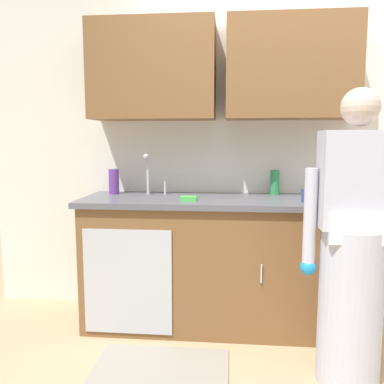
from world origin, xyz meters
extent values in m
plane|color=tan|center=(0.00, 0.00, 0.00)|extent=(9.00, 9.00, 0.00)
cube|color=silver|center=(0.00, 1.05, 1.35)|extent=(4.80, 0.10, 2.70)
cube|color=brown|center=(-1.04, 0.83, 1.85)|extent=(0.91, 0.34, 0.70)
cube|color=brown|center=(-0.05, 0.83, 1.85)|extent=(0.91, 0.34, 0.70)
cube|color=brown|center=(-0.55, 0.70, 0.45)|extent=(1.90, 0.60, 0.90)
cube|color=#B7BABF|center=(-1.15, 0.39, 0.41)|extent=(0.60, 0.01, 0.72)
cylinder|color=silver|center=(-0.27, 0.39, 0.50)|extent=(0.01, 0.01, 0.12)
cylinder|color=silver|center=(0.16, 0.39, 0.50)|extent=(0.01, 0.01, 0.12)
cube|color=#595960|center=(-0.55, 0.70, 0.92)|extent=(1.96, 0.66, 0.04)
cube|color=#B7BABF|center=(-1.05, 0.70, 0.92)|extent=(0.50, 0.36, 0.03)
cylinder|color=#B7BABF|center=(-1.09, 0.85, 1.09)|extent=(0.02, 0.02, 0.30)
sphere|color=#B7BABF|center=(-1.09, 0.79, 1.23)|extent=(0.04, 0.04, 0.04)
cylinder|color=#B7BABF|center=(-0.96, 0.85, 0.99)|extent=(0.02, 0.02, 0.10)
cube|color=white|center=(0.19, 0.03, 0.03)|extent=(0.20, 0.26, 0.06)
cylinder|color=silver|center=(0.19, 0.05, 0.44)|extent=(0.34, 0.34, 0.88)
cube|color=silver|center=(0.19, 0.05, 1.14)|extent=(0.38, 0.22, 0.52)
sphere|color=#CAB19B|center=(0.19, 0.05, 1.52)|extent=(0.20, 0.20, 0.20)
cube|color=white|center=(0.19, -0.07, 0.90)|extent=(0.32, 0.04, 0.16)
cylinder|color=silver|center=(-0.04, 0.07, 0.93)|extent=(0.07, 0.07, 0.55)
sphere|color=#1E8CCC|center=(-0.04, 0.07, 0.65)|extent=(0.09, 0.09, 0.09)
cube|color=gray|center=(-0.87, 0.05, 0.01)|extent=(0.80, 0.50, 0.01)
cylinder|color=#66388C|center=(-1.36, 0.84, 1.04)|extent=(0.08, 0.08, 0.19)
cylinder|color=#2D8C4C|center=(-0.14, 0.92, 1.03)|extent=(0.07, 0.07, 0.19)
cylinder|color=#E05933|center=(0.37, 0.92, 1.03)|extent=(0.06, 0.06, 0.19)
cylinder|color=#33478C|center=(0.04, 0.55, 0.98)|extent=(0.08, 0.08, 0.09)
cube|color=silver|center=(0.35, 0.62, 0.94)|extent=(0.24, 0.06, 0.01)
cube|color=#4CBF4C|center=(-0.75, 0.55, 0.96)|extent=(0.11, 0.07, 0.03)
camera|label=1|loc=(-0.47, -2.14, 1.35)|focal=37.51mm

